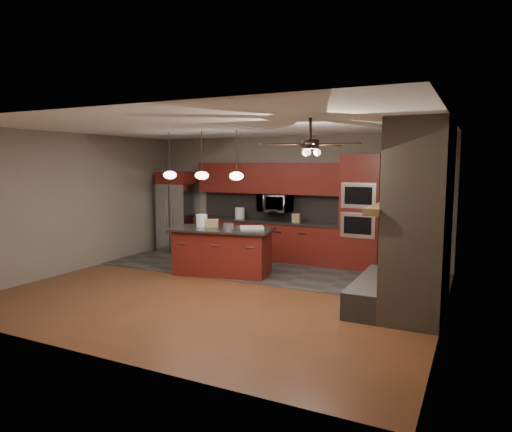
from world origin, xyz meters
The scene contains 22 objects.
ground centered at (0.00, 0.00, 0.00)m, with size 7.00×7.00×0.00m, color brown.
ceiling centered at (0.00, 0.00, 2.80)m, with size 7.00×6.00×0.02m, color white.
back_wall centered at (0.00, 3.00, 1.40)m, with size 7.00×0.02×2.80m, color #6D6257.
right_wall centered at (3.50, 0.00, 1.40)m, with size 0.02×6.00×2.80m, color #6D6257.
left_wall centered at (-3.50, 0.00, 1.40)m, with size 0.02×6.00×2.80m, color #6D6257.
slate_tile_patch centered at (0.00, 1.80, 0.01)m, with size 7.00×2.40×0.01m, color #393633.
fireplace_column centered at (3.04, 0.40, 1.30)m, with size 1.30×2.10×2.80m.
back_cabinetry centered at (-0.48, 2.74, 0.89)m, with size 3.59×0.64×2.20m.
oven_tower centered at (1.70, 2.69, 1.19)m, with size 0.80×0.63×2.38m.
microwave centered at (-0.27, 2.75, 1.30)m, with size 0.73×0.41×0.50m, color silver.
refrigerator centered at (-2.87, 2.62, 0.99)m, with size 0.84×0.75×1.98m.
kitchen_island centered at (-0.63, 0.99, 0.47)m, with size 2.10×1.23×0.92m.
white_bucket centered at (-1.15, 1.05, 1.04)m, with size 0.23×0.23×0.24m, color white.
paint_can centered at (-0.45, 0.93, 0.98)m, with size 0.19×0.19×0.13m, color #BABAC0.
paint_tray centered at (-0.09, 1.21, 0.94)m, with size 0.45×0.32×0.05m, color silver.
cardboard_box centered at (-0.92, 1.09, 1.00)m, with size 0.24×0.17×0.15m, color #93784C.
counter_bucket centered at (-1.16, 2.70, 1.03)m, with size 0.23×0.23×0.26m, color silver.
counter_box centered at (0.28, 2.65, 1.00)m, with size 0.17×0.13×0.19m, color #987D4E.
pendant_left centered at (-1.65, 0.70, 1.96)m, with size 0.26×0.26×0.92m.
pendant_center centered at (-0.90, 0.70, 1.96)m, with size 0.26×0.26×0.92m.
pendant_right centered at (-0.15, 0.70, 1.96)m, with size 0.26×0.26×0.92m.
ceiling_fan centered at (1.80, -0.80, 2.46)m, with size 1.27×1.33×0.41m.
Camera 1 is at (3.88, -6.67, 2.20)m, focal length 32.00 mm.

